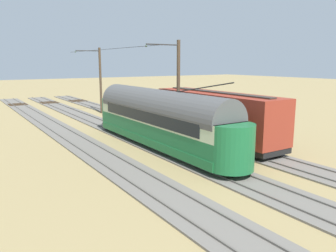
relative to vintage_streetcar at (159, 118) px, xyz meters
name	(u,v)px	position (x,y,z in m)	size (l,w,h in m)	color
ground_plane	(145,142)	(0.00, -2.13, -2.26)	(220.00, 220.00, 0.00)	#937F51
track_streetcar_siding	(189,134)	(-4.52, -2.44, -2.21)	(2.80, 80.00, 0.18)	#666059
track_adjacent_siding	(143,141)	(0.00, -2.44, -2.21)	(2.80, 80.00, 0.18)	#666059
track_third_siding	(89,148)	(4.52, -2.44, -2.21)	(2.80, 80.00, 0.18)	#666059
vintage_streetcar	(159,118)	(0.00, 0.00, 0.00)	(2.65, 17.71, 5.03)	#196033
boxcar_adjacent	(216,116)	(-4.52, 0.99, -0.10)	(2.96, 12.21, 3.85)	maroon
catenary_pole_foreground	(100,79)	(-2.85, -18.64, 1.90)	(3.15, 0.28, 7.97)	#423323
catenary_pole_mid_near	(177,88)	(-2.85, -1.82, 1.90)	(3.15, 0.28, 7.97)	#423323
overhead_wire_run	(102,50)	(-0.12, -10.93, 5.17)	(2.95, 20.82, 0.18)	black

